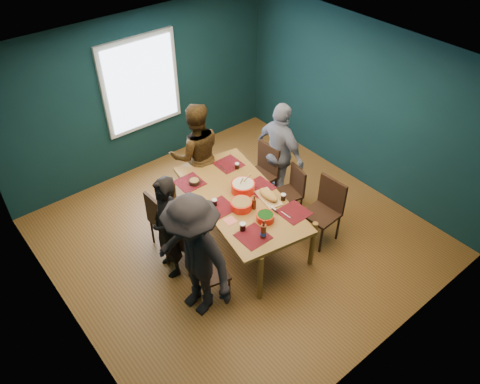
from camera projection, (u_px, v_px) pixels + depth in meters
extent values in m
cube|color=brown|center=(237.00, 237.00, 7.02)|extent=(5.00, 5.00, 0.01)
cube|color=silver|center=(237.00, 68.00, 5.30)|extent=(5.00, 5.00, 0.01)
cube|color=#0E2D31|center=(53.00, 252.00, 4.94)|extent=(0.01, 5.00, 2.70)
cube|color=#0E2D31|center=(360.00, 105.00, 7.38)|extent=(0.01, 5.00, 2.70)
cube|color=#0E2D31|center=(141.00, 94.00, 7.65)|extent=(5.00, 0.01, 2.70)
cube|color=#0E2D31|center=(394.00, 279.00, 4.66)|extent=(5.00, 0.01, 2.70)
cube|color=silver|center=(141.00, 84.00, 7.51)|extent=(1.35, 0.06, 1.55)
cube|color=olive|center=(240.00, 199.00, 6.48)|extent=(1.44, 2.31, 0.05)
cylinder|color=olive|center=(260.00, 278.00, 5.91)|extent=(0.08, 0.08, 0.77)
cylinder|color=olive|center=(313.00, 244.00, 6.38)|extent=(0.08, 0.08, 0.77)
cylinder|color=olive|center=(174.00, 199.00, 7.10)|extent=(0.08, 0.08, 0.77)
cylinder|color=olive|center=(224.00, 175.00, 7.56)|extent=(0.08, 0.08, 0.77)
cube|color=black|center=(169.00, 220.00, 6.63)|extent=(0.45, 0.45, 0.04)
cube|color=black|center=(155.00, 212.00, 6.36)|extent=(0.06, 0.43, 0.47)
cylinder|color=black|center=(167.00, 245.00, 6.58)|extent=(0.03, 0.03, 0.44)
cylinder|color=black|center=(188.00, 233.00, 6.77)|extent=(0.03, 0.03, 0.44)
cylinder|color=black|center=(152.00, 231.00, 6.79)|extent=(0.03, 0.03, 0.44)
cylinder|color=black|center=(173.00, 220.00, 6.98)|extent=(0.03, 0.03, 0.44)
cube|color=black|center=(185.00, 236.00, 6.33)|extent=(0.57, 0.57, 0.04)
cube|color=black|center=(174.00, 231.00, 6.02)|extent=(0.17, 0.45, 0.50)
cylinder|color=black|center=(189.00, 264.00, 6.28)|extent=(0.04, 0.04, 0.47)
cylinder|color=black|center=(207.00, 247.00, 6.53)|extent=(0.04, 0.04, 0.47)
cylinder|color=black|center=(167.00, 252.00, 6.45)|extent=(0.04, 0.04, 0.47)
cylinder|color=black|center=(185.00, 236.00, 6.70)|extent=(0.04, 0.04, 0.47)
cube|color=black|center=(212.00, 273.00, 5.95)|extent=(0.45, 0.45, 0.04)
cube|color=black|center=(199.00, 266.00, 5.75)|extent=(0.12, 0.37, 0.41)
cylinder|color=black|center=(206.00, 297.00, 5.91)|extent=(0.03, 0.03, 0.38)
cylinder|color=black|center=(229.00, 289.00, 6.02)|extent=(0.03, 0.03, 0.38)
cylinder|color=black|center=(197.00, 280.00, 6.14)|extent=(0.03, 0.03, 0.38)
cylinder|color=black|center=(219.00, 271.00, 6.24)|extent=(0.03, 0.03, 0.38)
cube|color=black|center=(259.00, 177.00, 7.38)|extent=(0.47, 0.47, 0.04)
cube|color=black|center=(269.00, 158.00, 7.31)|extent=(0.07, 0.45, 0.49)
cylinder|color=black|center=(258.00, 200.00, 7.33)|extent=(0.03, 0.03, 0.46)
cylinder|color=black|center=(275.00, 189.00, 7.53)|extent=(0.03, 0.03, 0.46)
cylinder|color=black|center=(242.00, 189.00, 7.55)|extent=(0.03, 0.03, 0.46)
cylinder|color=black|center=(259.00, 179.00, 7.74)|extent=(0.03, 0.03, 0.46)
cube|color=black|center=(287.00, 194.00, 7.16)|extent=(0.45, 0.45, 0.04)
cube|color=black|center=(298.00, 179.00, 7.08)|extent=(0.12, 0.38, 0.41)
cylinder|color=black|center=(283.00, 214.00, 7.13)|extent=(0.03, 0.03, 0.39)
cylinder|color=black|center=(301.00, 207.00, 7.24)|extent=(0.03, 0.03, 0.39)
cylinder|color=black|center=(272.00, 201.00, 7.35)|extent=(0.03, 0.03, 0.39)
cylinder|color=black|center=(290.00, 195.00, 7.46)|extent=(0.03, 0.03, 0.39)
cube|color=black|center=(321.00, 214.00, 6.69)|extent=(0.48, 0.48, 0.04)
cube|color=black|center=(332.00, 194.00, 6.63)|extent=(0.07, 0.45, 0.49)
cylinder|color=black|center=(321.00, 240.00, 6.64)|extent=(0.03, 0.03, 0.46)
cylinder|color=black|center=(338.00, 227.00, 6.84)|extent=(0.03, 0.03, 0.46)
cylinder|color=black|center=(300.00, 226.00, 6.86)|extent=(0.03, 0.03, 0.46)
cylinder|color=black|center=(317.00, 214.00, 7.06)|extent=(0.03, 0.03, 0.46)
imported|color=black|center=(167.00, 228.00, 6.05)|extent=(0.46, 0.62, 1.55)
imported|color=black|center=(196.00, 155.00, 7.19)|extent=(1.02, 0.93, 1.71)
imported|color=silver|center=(280.00, 153.00, 7.26)|extent=(0.41, 0.98, 1.68)
imported|color=black|center=(194.00, 258.00, 5.49)|extent=(0.86, 1.25, 1.79)
cylinder|color=red|center=(241.00, 205.00, 6.24)|extent=(0.29, 0.29, 0.12)
cylinder|color=#4D8C33|center=(241.00, 202.00, 6.21)|extent=(0.26, 0.26, 0.02)
cylinder|color=red|center=(243.00, 187.00, 6.52)|extent=(0.34, 0.34, 0.13)
cylinder|color=beige|center=(243.00, 184.00, 6.48)|extent=(0.30, 0.30, 0.02)
cylinder|color=tan|center=(246.00, 180.00, 6.47)|extent=(0.10, 0.18, 0.27)
cylinder|color=tan|center=(241.00, 182.00, 6.43)|extent=(0.08, 0.19, 0.27)
cylinder|color=red|center=(265.00, 217.00, 6.07)|extent=(0.24, 0.24, 0.10)
cylinder|color=#124110|center=(265.00, 215.00, 6.04)|extent=(0.21, 0.21, 0.02)
cube|color=tan|center=(268.00, 198.00, 6.43)|extent=(0.29, 0.46, 0.02)
ellipsoid|color=gold|center=(269.00, 195.00, 6.39)|extent=(0.21, 0.36, 0.10)
cube|color=silver|center=(271.00, 207.00, 6.27)|extent=(0.03, 0.17, 0.00)
cylinder|color=black|center=(275.00, 211.00, 6.20)|extent=(0.03, 0.10, 0.02)
sphere|color=#235313|center=(273.00, 198.00, 6.33)|extent=(0.03, 0.03, 0.03)
sphere|color=#235313|center=(269.00, 195.00, 6.39)|extent=(0.03, 0.03, 0.03)
sphere|color=#235313|center=(264.00, 191.00, 6.45)|extent=(0.03, 0.03, 0.03)
cylinder|color=black|center=(194.00, 182.00, 6.67)|extent=(0.16, 0.16, 0.06)
cylinder|color=#4D8C33|center=(194.00, 180.00, 6.65)|extent=(0.13, 0.13, 0.02)
cylinder|color=#4C1E0D|center=(263.00, 231.00, 5.79)|extent=(0.07, 0.07, 0.21)
cylinder|color=#4C1E0D|center=(264.00, 223.00, 5.70)|extent=(0.03, 0.03, 0.08)
cylinder|color=#1843A8|center=(263.00, 233.00, 5.81)|extent=(0.08, 0.08, 0.05)
cylinder|color=#4C1E0D|center=(254.00, 204.00, 6.23)|extent=(0.06, 0.06, 0.16)
cylinder|color=#4C1E0D|center=(254.00, 197.00, 6.16)|extent=(0.02, 0.02, 0.06)
cylinder|color=black|center=(243.00, 227.00, 5.92)|extent=(0.08, 0.08, 0.11)
cylinder|color=silver|center=(243.00, 224.00, 5.89)|extent=(0.08, 0.08, 0.02)
cylinder|color=black|center=(283.00, 197.00, 6.39)|extent=(0.07, 0.07, 0.09)
cylinder|color=silver|center=(283.00, 195.00, 6.36)|extent=(0.07, 0.07, 0.01)
cylinder|color=black|center=(237.00, 166.00, 6.94)|extent=(0.06, 0.06, 0.09)
cylinder|color=silver|center=(237.00, 164.00, 6.92)|extent=(0.07, 0.07, 0.01)
cylinder|color=black|center=(215.00, 202.00, 6.30)|extent=(0.07, 0.07, 0.09)
cylinder|color=silver|center=(214.00, 200.00, 6.27)|extent=(0.07, 0.07, 0.01)
cube|color=#F07165|center=(257.00, 185.00, 6.67)|extent=(0.14, 0.14, 0.00)
cube|color=#F07165|center=(230.00, 221.00, 6.09)|extent=(0.16, 0.16, 0.00)
cube|color=#F07165|center=(288.00, 213.00, 6.21)|extent=(0.16, 0.16, 0.00)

